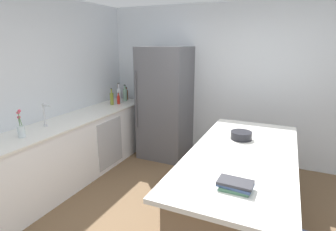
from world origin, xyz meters
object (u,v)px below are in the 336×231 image
object	(u,v)px
syrup_bottle	(126,94)
mixing_bowl	(241,135)
kitchen_island	(239,192)
soda_bottle	(119,95)
refrigerator	(165,103)
gin_bottle	(125,94)
sink_faucet	(45,115)
vinegar_bottle	(119,94)
flower_vase	(21,129)
hot_sauce_bottle	(118,99)
cookbook_stack	(235,185)
olive_oil_bottle	(112,98)

from	to	relation	value
syrup_bottle	mixing_bowl	world-z (taller)	syrup_bottle
kitchen_island	soda_bottle	xyz separation A→B (m)	(-2.42, 1.39, 0.60)
kitchen_island	syrup_bottle	xyz separation A→B (m)	(-2.46, 1.68, 0.55)
refrigerator	gin_bottle	xyz separation A→B (m)	(-0.86, 0.06, 0.08)
kitchen_island	sink_faucet	distance (m)	2.55
kitchen_island	vinegar_bottle	bearing A→B (deg)	149.28
flower_vase	syrup_bottle	xyz separation A→B (m)	(-0.08, 2.31, -0.00)
refrigerator	gin_bottle	distance (m)	0.87
syrup_bottle	hot_sauce_bottle	size ratio (longest dim) A/B	1.20
flower_vase	cookbook_stack	world-z (taller)	flower_vase
cookbook_stack	hot_sauce_bottle	bearing A→B (deg)	140.22
flower_vase	olive_oil_bottle	distance (m)	1.82
syrup_bottle	mixing_bowl	size ratio (longest dim) A/B	1.03
vinegar_bottle	olive_oil_bottle	xyz separation A→B (m)	(0.05, -0.29, -0.02)
hot_sauce_bottle	cookbook_stack	xyz separation A→B (m)	(2.43, -2.03, -0.06)
sink_faucet	hot_sauce_bottle	distance (m)	1.50
kitchen_island	sink_faucet	xyz separation A→B (m)	(-2.46, -0.21, 0.61)
vinegar_bottle	mixing_bowl	bearing A→B (deg)	-24.54
gin_bottle	olive_oil_bottle	size ratio (longest dim) A/B	1.03
cookbook_stack	gin_bottle	bearing A→B (deg)	137.02
hot_sauce_bottle	mixing_bowl	bearing A→B (deg)	-21.70
syrup_bottle	vinegar_bottle	xyz separation A→B (m)	(-0.04, -0.20, 0.03)
kitchen_island	gin_bottle	xyz separation A→B (m)	(-2.42, 1.58, 0.58)
refrigerator	syrup_bottle	distance (m)	0.92
hot_sauce_bottle	mixing_bowl	xyz separation A→B (m)	(2.29, -0.91, -0.05)
soda_bottle	syrup_bottle	bearing A→B (deg)	97.35
refrigerator	sink_faucet	world-z (taller)	refrigerator
flower_vase	gin_bottle	distance (m)	2.21
flower_vase	syrup_bottle	bearing A→B (deg)	92.10
refrigerator	gin_bottle	bearing A→B (deg)	175.82
hot_sauce_bottle	cookbook_stack	world-z (taller)	hot_sauce_bottle
gin_bottle	syrup_bottle	bearing A→B (deg)	109.98
vinegar_bottle	mixing_bowl	size ratio (longest dim) A/B	1.44
sink_faucet	mixing_bowl	xyz separation A→B (m)	(2.38, 0.59, -0.12)
kitchen_island	hot_sauce_bottle	xyz separation A→B (m)	(-2.37, 1.29, 0.54)
refrigerator	flower_vase	size ratio (longest dim) A/B	5.77
kitchen_island	vinegar_bottle	size ratio (longest dim) A/B	6.62
vinegar_bottle	cookbook_stack	size ratio (longest dim) A/B	1.29
sink_faucet	flower_vase	world-z (taller)	flower_vase
kitchen_island	vinegar_bottle	world-z (taller)	vinegar_bottle
kitchen_island	mixing_bowl	distance (m)	0.62
vinegar_bottle	olive_oil_bottle	distance (m)	0.29
refrigerator	cookbook_stack	bearing A→B (deg)	-54.27
vinegar_bottle	soda_bottle	bearing A→B (deg)	-51.28
flower_vase	vinegar_bottle	distance (m)	2.11
kitchen_island	olive_oil_bottle	xyz separation A→B (m)	(-2.44, 1.19, 0.57)
soda_bottle	mixing_bowl	world-z (taller)	soda_bottle
flower_vase	hot_sauce_bottle	size ratio (longest dim) A/B	1.63
sink_faucet	olive_oil_bottle	bearing A→B (deg)	89.19
soda_bottle	olive_oil_bottle	bearing A→B (deg)	-97.07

